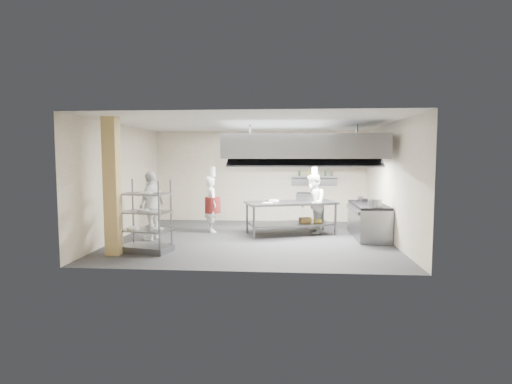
# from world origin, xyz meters

# --- Properties ---
(floor) EXTENTS (7.00, 7.00, 0.00)m
(floor) POSITION_xyz_m (0.00, 0.00, 0.00)
(floor) COLOR #282829
(floor) RESTS_ON ground
(ceiling) EXTENTS (7.00, 7.00, 0.00)m
(ceiling) POSITION_xyz_m (0.00, 0.00, 3.00)
(ceiling) COLOR silver
(ceiling) RESTS_ON wall_back
(wall_back) EXTENTS (7.00, 0.00, 7.00)m
(wall_back) POSITION_xyz_m (0.00, 3.00, 1.50)
(wall_back) COLOR #AFA18B
(wall_back) RESTS_ON ground
(wall_left) EXTENTS (0.00, 6.00, 6.00)m
(wall_left) POSITION_xyz_m (-3.50, 0.00, 1.50)
(wall_left) COLOR #AFA18B
(wall_left) RESTS_ON ground
(wall_right) EXTENTS (0.00, 6.00, 6.00)m
(wall_right) POSITION_xyz_m (3.50, 0.00, 1.50)
(wall_right) COLOR #AFA18B
(wall_right) RESTS_ON ground
(column) EXTENTS (0.30, 0.30, 3.00)m
(column) POSITION_xyz_m (-2.90, -1.90, 1.50)
(column) COLOR tan
(column) RESTS_ON floor
(exhaust_hood) EXTENTS (4.00, 2.50, 0.60)m
(exhaust_hood) POSITION_xyz_m (1.30, 0.40, 2.40)
(exhaust_hood) COLOR gray
(exhaust_hood) RESTS_ON ceiling
(hood_strip_a) EXTENTS (1.60, 0.12, 0.04)m
(hood_strip_a) POSITION_xyz_m (0.40, 0.40, 2.08)
(hood_strip_a) COLOR white
(hood_strip_a) RESTS_ON exhaust_hood
(hood_strip_b) EXTENTS (1.60, 0.12, 0.04)m
(hood_strip_b) POSITION_xyz_m (2.20, 0.40, 2.08)
(hood_strip_b) COLOR white
(hood_strip_b) RESTS_ON exhaust_hood
(wall_shelf) EXTENTS (1.50, 0.28, 0.04)m
(wall_shelf) POSITION_xyz_m (1.80, 2.84, 1.50)
(wall_shelf) COLOR gray
(wall_shelf) RESTS_ON wall_back
(island) EXTENTS (2.64, 1.71, 0.91)m
(island) POSITION_xyz_m (1.00, 0.72, 0.46)
(island) COLOR slate
(island) RESTS_ON floor
(island_worktop) EXTENTS (2.64, 1.71, 0.06)m
(island_worktop) POSITION_xyz_m (1.00, 0.72, 0.88)
(island_worktop) COLOR gray
(island_worktop) RESTS_ON island
(island_undershelf) EXTENTS (2.43, 1.55, 0.04)m
(island_undershelf) POSITION_xyz_m (1.00, 0.72, 0.30)
(island_undershelf) COLOR slate
(island_undershelf) RESTS_ON island
(pass_rack) EXTENTS (1.20, 0.85, 1.64)m
(pass_rack) POSITION_xyz_m (-2.29, -1.59, 0.82)
(pass_rack) COLOR gray
(pass_rack) RESTS_ON floor
(cooking_range) EXTENTS (0.80, 2.00, 0.84)m
(cooking_range) POSITION_xyz_m (3.08, 0.50, 0.42)
(cooking_range) COLOR slate
(cooking_range) RESTS_ON floor
(range_top) EXTENTS (0.78, 1.96, 0.06)m
(range_top) POSITION_xyz_m (3.08, 0.50, 0.87)
(range_top) COLOR black
(range_top) RESTS_ON cooking_range
(chef_head) EXTENTS (0.57, 0.68, 1.60)m
(chef_head) POSITION_xyz_m (-1.25, 0.90, 0.80)
(chef_head) COLOR silver
(chef_head) RESTS_ON floor
(chef_line) EXTENTS (0.65, 0.83, 1.68)m
(chef_line) POSITION_xyz_m (1.62, 0.89, 0.84)
(chef_line) COLOR white
(chef_line) RESTS_ON floor
(chef_plating) EXTENTS (0.65, 1.11, 1.78)m
(chef_plating) POSITION_xyz_m (-2.60, -0.23, 0.89)
(chef_plating) COLOR silver
(chef_plating) RESTS_ON floor
(griddle) EXTENTS (0.45, 0.35, 0.21)m
(griddle) POSITION_xyz_m (1.37, 0.97, 1.02)
(griddle) COLOR slate
(griddle) RESTS_ON island_worktop
(wicker_basket) EXTENTS (0.36, 0.29, 0.13)m
(wicker_basket) POSITION_xyz_m (1.41, 0.82, 0.39)
(wicker_basket) COLOR #95633B
(wicker_basket) RESTS_ON island_undershelf
(stockpot) EXTENTS (0.29, 0.29, 0.20)m
(stockpot) POSITION_xyz_m (3.09, -0.25, 1.00)
(stockpot) COLOR gray
(stockpot) RESTS_ON range_top
(plate_stack) EXTENTS (0.28, 0.28, 0.05)m
(plate_stack) POSITION_xyz_m (-2.29, -1.59, 0.53)
(plate_stack) COLOR white
(plate_stack) RESTS_ON pass_rack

